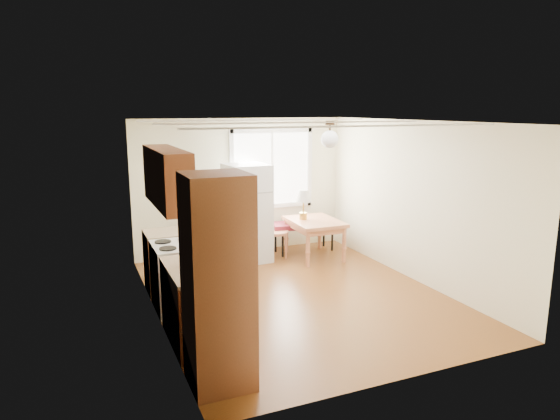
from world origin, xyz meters
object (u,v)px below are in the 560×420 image
refrigerator (247,213)px  dining_table (314,226)px  bench (304,226)px  chair (271,226)px

refrigerator → dining_table: refrigerator is taller
bench → chair: 0.73m
refrigerator → bench: size_ratio=1.35×
bench → chair: chair is taller
refrigerator → chair: bearing=-1.6°
bench → dining_table: dining_table is taller
dining_table → chair: chair is taller
refrigerator → bench: 1.23m
bench → refrigerator: bearing=-164.9°
refrigerator → dining_table: 1.24m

